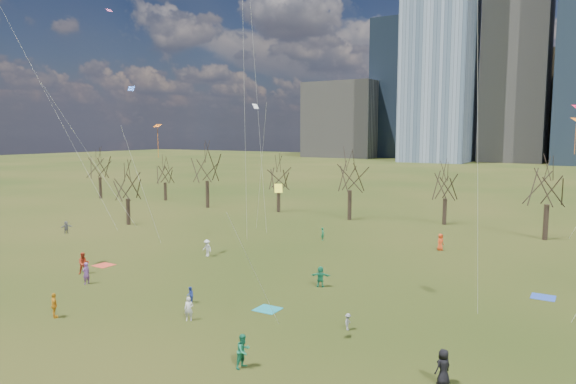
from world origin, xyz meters
The scene contains 20 objects.
ground centered at (0.00, 0.00, 0.00)m, with size 500.00×500.00×0.00m, color black.
downtown_skyline centered at (-2.43, 210.64, 39.01)m, with size 212.50×78.00×118.00m.
bare_tree_row centered at (-0.09, 37.22, 6.12)m, with size 113.04×29.80×9.50m.
blanket_teal centered at (2.98, 4.36, 0.01)m, with size 1.60×1.50×0.03m, color teal.
blanket_navy centered at (18.62, 16.69, 0.01)m, with size 1.60×1.50×0.03m, color #2342A7.
blanket_crimson centered at (-15.89, 6.47, 0.01)m, with size 1.60×1.50×0.03m, color #C73D27.
person_1 centered at (-0.17, 0.12, 0.76)m, with size 0.55×0.36×1.51m, color silver.
person_2 centered at (-15.03, 3.75, 0.92)m, with size 0.89×0.70×1.84m, color #A82E18.
person_3 centered at (9.08, 3.84, 0.50)m, with size 0.65×0.37×1.01m, color slate.
person_4 centered at (-7.88, -3.94, 0.81)m, with size 0.95×0.40×1.62m, color orange.
person_5 centered at (3.69, 10.69, 0.81)m, with size 1.51×0.48×1.62m, color #1C7E55.
person_6 centered at (15.70, -0.05, 0.86)m, with size 0.84×0.55×1.72m, color black.
person_7 centered at (-12.40, 1.97, 0.86)m, with size 0.63×0.41×1.72m, color #724489.
person_8 centered at (-2.36, 2.70, 0.58)m, with size 0.56×0.44×1.15m, color #253AA0.
person_9 centered at (-10.18, 13.89, 0.81)m, with size 1.05×0.60×1.62m, color silver.
person_11 centered at (-31.69, 14.13, 0.74)m, with size 1.36×0.43×1.47m, color #5A5A5E.
person_12 centered at (8.38, 27.88, 0.85)m, with size 0.83×0.54×1.70m, color #F04A1A.
person_13 centered at (-4.02, 26.18, 0.71)m, with size 0.52×0.34×1.42m, color #1A7545.
person_14 centered at (6.63, -3.45, 0.88)m, with size 0.85×0.67×1.76m, color #19724C.
kites_airborne centered at (3.01, 13.08, 12.60)m, with size 65.81×45.71×26.97m.
Camera 1 is at (21.21, -23.45, 11.77)m, focal length 32.00 mm.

